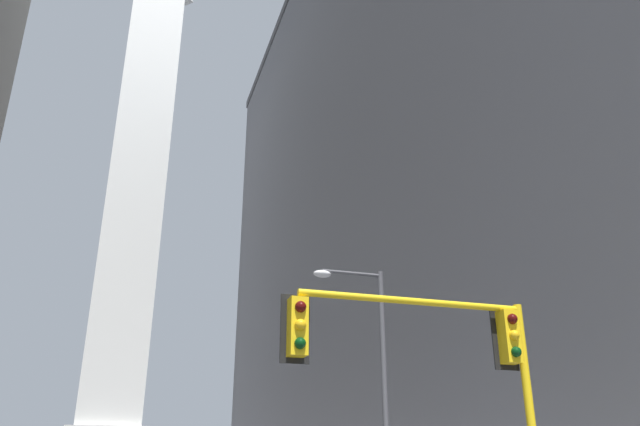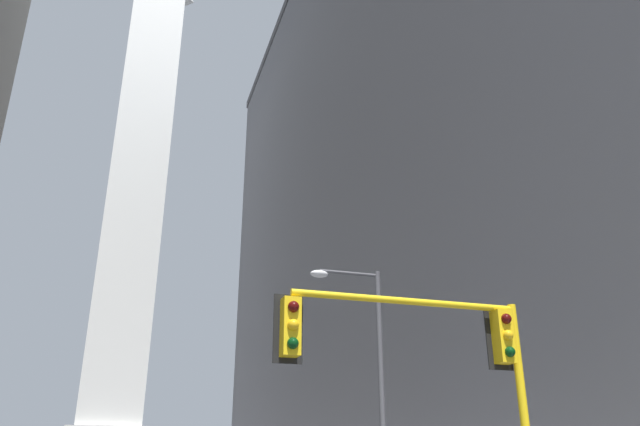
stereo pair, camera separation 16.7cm
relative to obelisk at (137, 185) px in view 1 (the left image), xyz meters
The scene contains 4 objects.
building_right 46.09m from the obelisk, 61.33° to the right, with size 19.27×59.61×43.02m.
obelisk is the anchor object (origin of this frame).
traffic_light_near_right 70.27m from the obelisk, 83.93° to the right, with size 5.37×0.50×5.01m.
street_lamp 62.31m from the obelisk, 80.93° to the right, with size 2.60×0.36×8.26m.
Camera 1 is at (0.54, -2.82, 1.84)m, focal length 35.00 mm.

